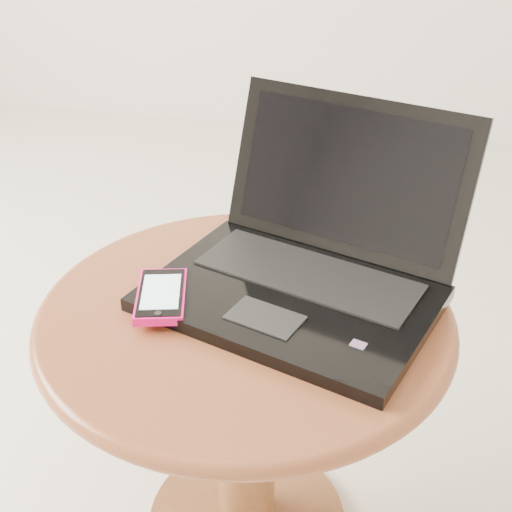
# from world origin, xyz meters

# --- Properties ---
(table) EXTENTS (0.57, 0.57, 0.45)m
(table) POSITION_xyz_m (0.05, 0.10, 0.35)
(table) COLOR brown
(table) RESTS_ON ground
(laptop) EXTENTS (0.45, 0.43, 0.24)m
(laptop) POSITION_xyz_m (0.12, 0.17, 0.49)
(laptop) COLOR black
(laptop) RESTS_ON table
(phone_black) EXTENTS (0.09, 0.13, 0.01)m
(phone_black) POSITION_xyz_m (-0.04, 0.10, 0.46)
(phone_black) COLOR black
(phone_black) RESTS_ON table
(phone_pink) EXTENTS (0.09, 0.13, 0.01)m
(phone_pink) POSITION_xyz_m (-0.06, 0.08, 0.47)
(phone_pink) COLOR #FD0F78
(phone_pink) RESTS_ON phone_black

